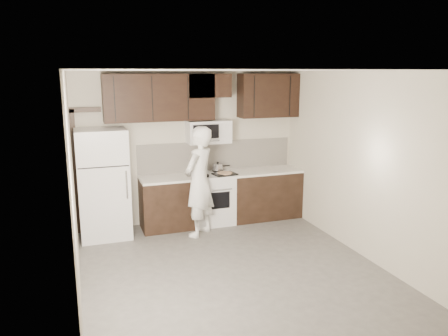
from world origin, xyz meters
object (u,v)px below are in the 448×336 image
microwave (208,132)px  stove (211,198)px  person (199,182)px  refrigerator (103,184)px

microwave → stove: bearing=-89.9°
person → stove: bearing=-169.0°
stove → refrigerator: 1.90m
stove → microwave: (-0.00, 0.12, 1.19)m
stove → refrigerator: size_ratio=0.52×
refrigerator → person: person is taller
refrigerator → stove: bearing=1.5°
refrigerator → person: size_ratio=0.98×
microwave → person: 1.02m
stove → microwave: 1.20m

